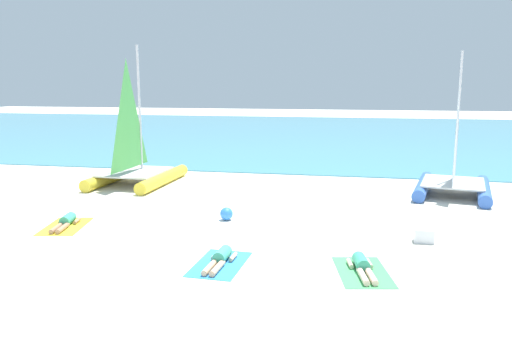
# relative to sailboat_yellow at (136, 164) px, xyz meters

# --- Properties ---
(ground_plane) EXTENTS (120.00, 120.00, 0.00)m
(ground_plane) POSITION_rel_sailboat_yellow_xyz_m (5.62, 2.69, -0.85)
(ground_plane) COLOR silver
(ocean_water) EXTENTS (120.00, 40.00, 0.05)m
(ocean_water) POSITION_rel_sailboat_yellow_xyz_m (5.62, 23.37, -0.83)
(ocean_water) COLOR #4C9EB7
(ocean_water) RESTS_ON ground
(sailboat_yellow) EXTENTS (2.91, 4.45, 5.72)m
(sailboat_yellow) POSITION_rel_sailboat_yellow_xyz_m (0.00, 0.00, 0.00)
(sailboat_yellow) COLOR yellow
(sailboat_yellow) RESTS_ON ground
(sailboat_blue) EXTENTS (3.38, 4.54, 5.35)m
(sailboat_blue) POSITION_rel_sailboat_yellow_xyz_m (12.60, 0.43, -0.06)
(sailboat_blue) COLOR blue
(sailboat_blue) RESTS_ON ground
(towel_left) EXTENTS (1.47, 2.09, 0.01)m
(towel_left) POSITION_rel_sailboat_yellow_xyz_m (0.66, -6.28, -0.85)
(towel_left) COLOR yellow
(towel_left) RESTS_ON ground
(sunbather_left) EXTENTS (0.71, 1.56, 0.30)m
(sunbather_left) POSITION_rel_sailboat_yellow_xyz_m (0.64, -6.22, -0.72)
(sunbather_left) COLOR #3FB28C
(sunbather_left) RESTS_ON towel_left
(towel_middle) EXTENTS (1.18, 1.94, 0.01)m
(towel_middle) POSITION_rel_sailboat_yellow_xyz_m (5.95, -8.38, -0.85)
(towel_middle) COLOR #338CD8
(towel_middle) RESTS_ON ground
(sunbather_middle) EXTENTS (0.56, 1.56, 0.30)m
(sunbather_middle) POSITION_rel_sailboat_yellow_xyz_m (5.96, -8.31, -0.72)
(sunbather_middle) COLOR #3FB28C
(sunbather_middle) RESTS_ON towel_middle
(towel_right) EXTENTS (1.45, 2.08, 0.01)m
(towel_right) POSITION_rel_sailboat_yellow_xyz_m (9.21, -8.22, -0.85)
(towel_right) COLOR #4CB266
(towel_right) RESTS_ON ground
(sunbather_right) EXTENTS (0.70, 1.56, 0.30)m
(sunbather_right) POSITION_rel_sailboat_yellow_xyz_m (9.20, -8.16, -0.72)
(sunbather_right) COLOR #3FB28C
(sunbather_right) RESTS_ON towel_right
(beach_ball) EXTENTS (0.40, 0.40, 0.40)m
(beach_ball) POSITION_rel_sailboat_yellow_xyz_m (5.13, -4.66, -0.65)
(beach_ball) COLOR #337FE5
(beach_ball) RESTS_ON ground
(cooler_box) EXTENTS (0.50, 0.36, 0.36)m
(cooler_box) POSITION_rel_sailboat_yellow_xyz_m (10.82, -5.72, -0.67)
(cooler_box) COLOR white
(cooler_box) RESTS_ON ground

